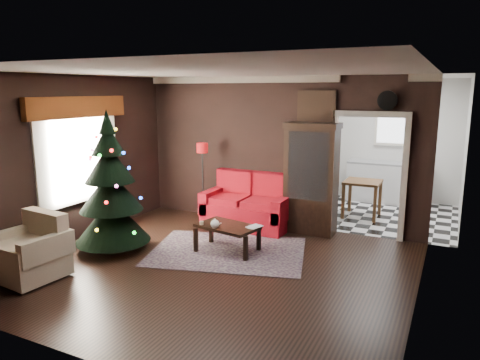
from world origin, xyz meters
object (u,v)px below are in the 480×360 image
at_px(curio_cabinet, 311,181).
at_px(armchair, 29,247).
at_px(kitchen_table, 362,199).
at_px(coffee_table, 227,238).
at_px(loveseat, 248,201).
at_px(floor_lamp, 203,179).
at_px(wall_clock, 387,100).
at_px(christmas_tree, 111,187).
at_px(teapot, 215,224).

distance_m(curio_cabinet, armchair, 4.66).
relative_size(armchair, kitchen_table, 1.14).
bearing_deg(coffee_table, curio_cabinet, 60.55).
height_order(loveseat, curio_cabinet, curio_cabinet).
relative_size(floor_lamp, coffee_table, 1.48).
bearing_deg(curio_cabinet, wall_clock, 8.53).
relative_size(loveseat, coffee_table, 1.78).
relative_size(loveseat, kitchen_table, 2.27).
bearing_deg(floor_lamp, curio_cabinet, 4.43).
relative_size(loveseat, floor_lamp, 1.20).
bearing_deg(wall_clock, christmas_tree, -146.41).
bearing_deg(teapot, loveseat, 96.22).
height_order(loveseat, coffee_table, loveseat).
distance_m(floor_lamp, christmas_tree, 2.20).
bearing_deg(loveseat, teapot, -83.78).
relative_size(floor_lamp, wall_clock, 4.43).
xyz_separation_m(floor_lamp, teapot, (1.18, -1.62, -0.31)).
height_order(christmas_tree, teapot, christmas_tree).
xyz_separation_m(loveseat, christmas_tree, (-1.41, -2.10, 0.55)).
bearing_deg(christmas_tree, wall_clock, 33.59).
height_order(loveseat, christmas_tree, christmas_tree).
distance_m(christmas_tree, wall_clock, 4.70).
relative_size(coffee_table, kitchen_table, 1.27).
relative_size(armchair, wall_clock, 2.67).
bearing_deg(wall_clock, loveseat, -170.34).
xyz_separation_m(floor_lamp, wall_clock, (3.35, 0.35, 1.55)).
height_order(curio_cabinet, coffee_table, curio_cabinet).
height_order(christmas_tree, armchair, christmas_tree).
xyz_separation_m(loveseat, coffee_table, (0.27, -1.34, -0.27)).
height_order(loveseat, floor_lamp, floor_lamp).
bearing_deg(coffee_table, wall_clock, 39.91).
bearing_deg(armchair, curio_cabinet, 58.40).
relative_size(curio_cabinet, christmas_tree, 0.84).
relative_size(teapot, kitchen_table, 0.21).
distance_m(loveseat, curio_cabinet, 1.25).
distance_m(curio_cabinet, kitchen_table, 1.67).
bearing_deg(teapot, armchair, -134.11).
distance_m(curio_cabinet, floor_lamp, 2.16).
relative_size(loveseat, teapot, 10.96).
bearing_deg(wall_clock, kitchen_table, 113.75).
distance_m(floor_lamp, wall_clock, 3.71).
bearing_deg(floor_lamp, wall_clock, 5.90).
relative_size(curio_cabinet, floor_lamp, 1.34).
height_order(coffee_table, teapot, teapot).
bearing_deg(christmas_tree, coffee_table, 24.25).
bearing_deg(wall_clock, coffee_table, -140.09).
bearing_deg(wall_clock, armchair, -136.10).
relative_size(armchair, coffee_table, 0.89).
height_order(floor_lamp, wall_clock, wall_clock).
xyz_separation_m(loveseat, armchair, (-1.66, -3.46, -0.04)).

